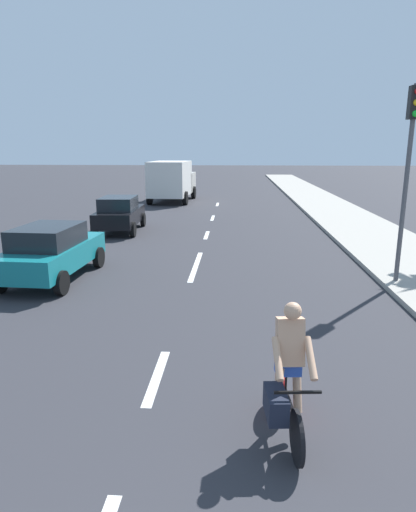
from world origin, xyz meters
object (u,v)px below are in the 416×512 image
Objects in this scene: delivery_truck at (172,180)px; cyclist at (286,378)px; parked_car_teal at (52,251)px; parked_car_black at (120,213)px; traffic_signal at (410,150)px.

cyclist is at bearing -76.05° from delivery_truck.
delivery_truck is (-5.16, 25.64, 0.67)m from cyclist.
parked_car_teal is 7.44m from parked_car_black.
parked_car_teal is 18.99m from delivery_truck.
traffic_signal reaches higher than delivery_truck.
cyclist is 0.46× the size of parked_car_black.
cyclist reaches higher than parked_car_teal.
cyclist is at bearing -46.22° from parked_car_teal.
cyclist is 0.35× the size of traffic_signal.
parked_car_teal is at bearing -53.63° from cyclist.
parked_car_black is 0.62× the size of delivery_truck.
delivery_truck reaches higher than parked_car_black.
cyclist is 26.16m from delivery_truck.
parked_car_teal is at bearing -89.52° from delivery_truck.
parked_car_black is (-5.87, 14.11, 0.00)m from cyclist.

